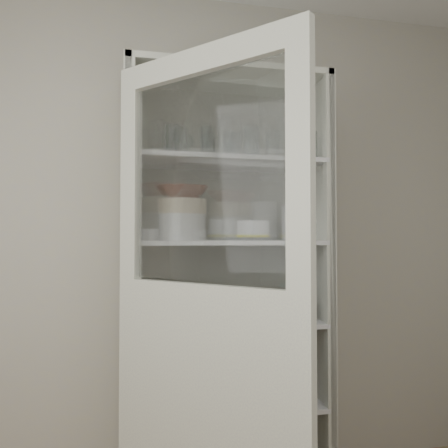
{
  "coord_description": "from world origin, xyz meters",
  "views": [
    {
      "loc": [
        -0.35,
        -1.04,
        1.27
      ],
      "look_at": [
        0.2,
        1.27,
        1.34
      ],
      "focal_mm": 38.0,
      "sensor_mm": 36.0,
      "label": 1
    }
  ],
  "objects_px": {
    "terracotta_bowl": "(182,193)",
    "teal_jar": "(238,307)",
    "pantry_cabinet": "(221,303)",
    "tin_box": "(273,392)",
    "goblet_3": "(292,152)",
    "white_ramekin": "(253,228)",
    "mug_teal": "(269,308)",
    "mug_blue": "(283,309)",
    "measuring_cups": "(191,320)",
    "cream_bowl": "(182,207)",
    "goblet_0": "(187,148)",
    "cream_dish": "(223,395)",
    "goblet_2": "(229,151)",
    "cupboard_door": "(204,345)",
    "plate_stack_back": "(148,235)",
    "plate_stack_front": "(182,227)",
    "white_canister": "(141,308)",
    "grey_bowl_stack": "(295,223)",
    "glass_platter": "(253,239)",
    "goblet_1": "(209,148)",
    "yellow_trivet": "(253,236)",
    "mug_white": "(301,311)"
  },
  "relations": [
    {
      "from": "goblet_0",
      "to": "goblet_2",
      "type": "xyz_separation_m",
      "value": [
        0.23,
        0.01,
        -0.01
      ]
    },
    {
      "from": "goblet_0",
      "to": "cream_bowl",
      "type": "relative_size",
      "value": 0.7
    },
    {
      "from": "cupboard_door",
      "to": "measuring_cups",
      "type": "xyz_separation_m",
      "value": [
        0.03,
        0.51,
        0.01
      ]
    },
    {
      "from": "plate_stack_back",
      "to": "grey_bowl_stack",
      "type": "relative_size",
      "value": 1.19
    },
    {
      "from": "goblet_2",
      "to": "white_ramekin",
      "type": "relative_size",
      "value": 0.93
    },
    {
      "from": "goblet_2",
      "to": "glass_platter",
      "type": "height_order",
      "value": "goblet_2"
    },
    {
      "from": "plate_stack_back",
      "to": "mug_teal",
      "type": "bearing_deg",
      "value": -7.39
    },
    {
      "from": "cream_bowl",
      "to": "terracotta_bowl",
      "type": "xyz_separation_m",
      "value": [
        0.0,
        0.0,
        0.07
      ]
    },
    {
      "from": "goblet_3",
      "to": "cream_bowl",
      "type": "distance_m",
      "value": 0.72
    },
    {
      "from": "goblet_0",
      "to": "goblet_3",
      "type": "distance_m",
      "value": 0.58
    },
    {
      "from": "teal_jar",
      "to": "white_canister",
      "type": "relative_size",
      "value": 0.82
    },
    {
      "from": "pantry_cabinet",
      "to": "goblet_1",
      "type": "height_order",
      "value": "pantry_cabinet"
    },
    {
      "from": "tin_box",
      "to": "cream_bowl",
      "type": "bearing_deg",
      "value": -178.28
    },
    {
      "from": "terracotta_bowl",
      "to": "measuring_cups",
      "type": "bearing_deg",
      "value": -30.69
    },
    {
      "from": "grey_bowl_stack",
      "to": "white_ramekin",
      "type": "bearing_deg",
      "value": -168.98
    },
    {
      "from": "mug_blue",
      "to": "measuring_cups",
      "type": "xyz_separation_m",
      "value": [
        -0.48,
        -0.03,
        -0.03
      ]
    },
    {
      "from": "mug_blue",
      "to": "white_canister",
      "type": "distance_m",
      "value": 0.71
    },
    {
      "from": "plate_stack_back",
      "to": "teal_jar",
      "type": "height_order",
      "value": "plate_stack_back"
    },
    {
      "from": "goblet_2",
      "to": "goblet_3",
      "type": "height_order",
      "value": "goblet_3"
    },
    {
      "from": "pantry_cabinet",
      "to": "goblet_1",
      "type": "relative_size",
      "value": 13.71
    },
    {
      "from": "terracotta_bowl",
      "to": "white_canister",
      "type": "bearing_deg",
      "value": 163.73
    },
    {
      "from": "plate_stack_back",
      "to": "glass_platter",
      "type": "relative_size",
      "value": 0.75
    },
    {
      "from": "teal_jar",
      "to": "tin_box",
      "type": "xyz_separation_m",
      "value": [
        0.17,
        -0.07,
        -0.43
      ]
    },
    {
      "from": "goblet_3",
      "to": "white_ramekin",
      "type": "height_order",
      "value": "goblet_3"
    },
    {
      "from": "plate_stack_back",
      "to": "measuring_cups",
      "type": "bearing_deg",
      "value": -39.88
    },
    {
      "from": "yellow_trivet",
      "to": "white_canister",
      "type": "height_order",
      "value": "yellow_trivet"
    },
    {
      "from": "goblet_0",
      "to": "goblet_1",
      "type": "relative_size",
      "value": 1.07
    },
    {
      "from": "terracotta_bowl",
      "to": "yellow_trivet",
      "type": "height_order",
      "value": "terracotta_bowl"
    },
    {
      "from": "terracotta_bowl",
      "to": "mug_white",
      "type": "bearing_deg",
      "value": -7.67
    },
    {
      "from": "terracotta_bowl",
      "to": "teal_jar",
      "type": "height_order",
      "value": "terracotta_bowl"
    },
    {
      "from": "cream_bowl",
      "to": "goblet_0",
      "type": "bearing_deg",
      "value": 72.7
    },
    {
      "from": "pantry_cabinet",
      "to": "tin_box",
      "type": "bearing_deg",
      "value": -20.19
    },
    {
      "from": "cupboard_door",
      "to": "goblet_1",
      "type": "relative_size",
      "value": 13.06
    },
    {
      "from": "mug_teal",
      "to": "tin_box",
      "type": "relative_size",
      "value": 0.5
    },
    {
      "from": "terracotta_bowl",
      "to": "teal_jar",
      "type": "relative_size",
      "value": 2.12
    },
    {
      "from": "cream_dish",
      "to": "goblet_2",
      "type": "bearing_deg",
      "value": 62.07
    },
    {
      "from": "measuring_cups",
      "to": "cupboard_door",
      "type": "bearing_deg",
      "value": -93.68
    },
    {
      "from": "pantry_cabinet",
      "to": "plate_stack_front",
      "type": "height_order",
      "value": "pantry_cabinet"
    },
    {
      "from": "cream_bowl",
      "to": "tin_box",
      "type": "xyz_separation_m",
      "value": [
        0.47,
        0.01,
        -0.93
      ]
    },
    {
      "from": "terracotta_bowl",
      "to": "glass_platter",
      "type": "bearing_deg",
      "value": -0.17
    },
    {
      "from": "goblet_2",
      "to": "tin_box",
      "type": "xyz_separation_m",
      "value": [
        0.19,
        -0.15,
        -1.24
      ]
    },
    {
      "from": "goblet_3",
      "to": "tin_box",
      "type": "relative_size",
      "value": 0.73
    },
    {
      "from": "goblet_0",
      "to": "glass_platter",
      "type": "relative_size",
      "value": 0.57
    },
    {
      "from": "pantry_cabinet",
      "to": "terracotta_bowl",
      "type": "relative_size",
      "value": 8.34
    },
    {
      "from": "mug_teal",
      "to": "pantry_cabinet",
      "type": "bearing_deg",
      "value": 160.99
    },
    {
      "from": "grey_bowl_stack",
      "to": "cream_dish",
      "type": "bearing_deg",
      "value": -178.35
    },
    {
      "from": "goblet_0",
      "to": "tin_box",
      "type": "distance_m",
      "value": 1.32
    },
    {
      "from": "cupboard_door",
      "to": "plate_stack_back",
      "type": "relative_size",
      "value": 9.31
    },
    {
      "from": "goblet_0",
      "to": "teal_jar",
      "type": "bearing_deg",
      "value": -15.34
    },
    {
      "from": "goblet_0",
      "to": "goblet_2",
      "type": "height_order",
      "value": "goblet_0"
    }
  ]
}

